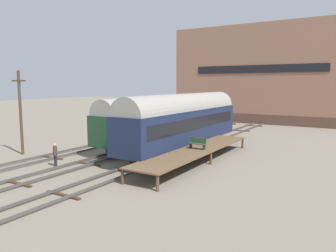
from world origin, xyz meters
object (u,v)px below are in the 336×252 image
object	(u,v)px
train_car_green	(154,118)
person_worker	(55,153)
bench	(198,143)
train_car_navy	(183,119)
utility_pole	(20,111)

from	to	relation	value
train_car_green	person_worker	distance (m)	11.42
train_car_green	bench	size ratio (longest dim) A/B	11.30
train_car_navy	utility_pole	world-z (taller)	utility_pole
train_car_navy	bench	world-z (taller)	train_car_navy
train_car_navy	person_worker	bearing A→B (deg)	-120.46
train_car_green	bench	world-z (taller)	train_car_green
utility_pole	train_car_green	bearing A→B (deg)	52.05
train_car_navy	person_worker	size ratio (longest dim) A/B	9.76
train_car_navy	utility_pole	bearing A→B (deg)	-144.66
person_worker	utility_pole	distance (m)	6.80
train_car_green	person_worker	bearing A→B (deg)	-98.03
train_car_green	bench	xyz separation A→B (m)	(7.00, -4.20, -1.30)
bench	train_car_green	bearing A→B (deg)	149.05
train_car_green	utility_pole	world-z (taller)	utility_pole
bench	utility_pole	distance (m)	15.80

